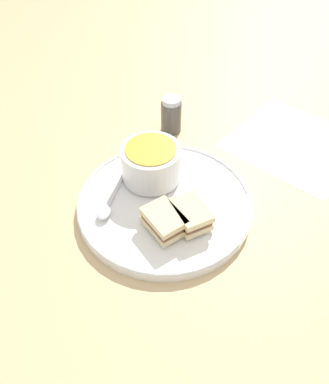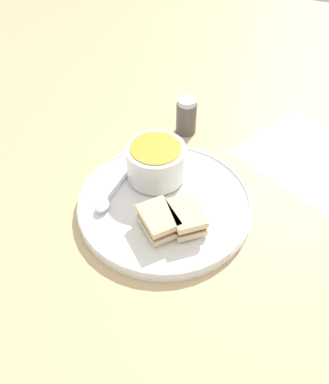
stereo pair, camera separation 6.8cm
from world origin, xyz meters
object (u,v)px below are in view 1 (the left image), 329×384
Objects in this scene: soup_bowl at (151,163)px; spoon at (106,209)px; sandwich_half_near at (164,221)px; sandwich_half_far at (191,214)px; salt_shaker at (171,115)px.

soup_bowl is 0.93× the size of spoon.
spoon is 1.36× the size of sandwich_half_near.
sandwich_half_far is at bearing -42.11° from soup_bowl.
spoon is at bearing -115.74° from soup_bowl.
spoon is at bearing -173.01° from sandwich_half_far.
soup_bowl is 1.27× the size of sandwich_half_far.
sandwich_half_far is at bearing 33.77° from sandwich_half_near.
salt_shaker is (-0.01, 0.18, -0.01)m from soup_bowl.
salt_shaker is (-0.11, 0.27, 0.00)m from sandwich_half_far.
salt_shaker is (-0.07, 0.30, 0.00)m from sandwich_half_near.
spoon is (-0.05, -0.11, -0.03)m from soup_bowl.
soup_bowl is at bearing 137.89° from sandwich_half_far.
spoon is 1.45× the size of salt_shaker.
salt_shaker reaches higher than sandwich_half_far.
sandwich_half_near is at bearing 84.54° from spoon.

